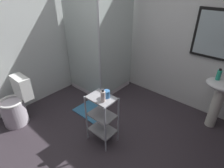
{
  "coord_description": "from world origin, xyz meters",
  "views": [
    {
      "loc": [
        1.22,
        -1.22,
        2.07
      ],
      "look_at": [
        -0.27,
        0.48,
        0.76
      ],
      "focal_mm": 29.46,
      "sensor_mm": 36.0,
      "label": 1
    }
  ],
  "objects_px": {
    "lotion_bottle_white": "(103,96)",
    "toilet": "(16,105)",
    "hand_soap_bottle": "(219,75)",
    "shower_stall": "(100,69)",
    "bath_mat": "(92,112)",
    "rinse_cup": "(107,94)",
    "pedestal_sink": "(220,95)",
    "storage_cart": "(102,116)"
  },
  "relations": [
    {
      "from": "toilet",
      "to": "lotion_bottle_white",
      "type": "bearing_deg",
      "value": 22.13
    },
    {
      "from": "hand_soap_bottle",
      "to": "bath_mat",
      "type": "xyz_separation_m",
      "value": [
        -1.58,
        -1.02,
        -0.88
      ]
    },
    {
      "from": "shower_stall",
      "to": "toilet",
      "type": "distance_m",
      "value": 1.67
    },
    {
      "from": "hand_soap_bottle",
      "to": "lotion_bottle_white",
      "type": "relative_size",
      "value": 0.97
    },
    {
      "from": "hand_soap_bottle",
      "to": "rinse_cup",
      "type": "height_order",
      "value": "hand_soap_bottle"
    },
    {
      "from": "hand_soap_bottle",
      "to": "lotion_bottle_white",
      "type": "height_order",
      "value": "hand_soap_bottle"
    },
    {
      "from": "storage_cart",
      "to": "hand_soap_bottle",
      "type": "distance_m",
      "value": 1.74
    },
    {
      "from": "rinse_cup",
      "to": "shower_stall",
      "type": "bearing_deg",
      "value": 137.98
    },
    {
      "from": "hand_soap_bottle",
      "to": "rinse_cup",
      "type": "bearing_deg",
      "value": -126.17
    },
    {
      "from": "pedestal_sink",
      "to": "lotion_bottle_white",
      "type": "xyz_separation_m",
      "value": [
        -1.01,
        -1.41,
        0.24
      ]
    },
    {
      "from": "hand_soap_bottle",
      "to": "bath_mat",
      "type": "distance_m",
      "value": 2.08
    },
    {
      "from": "shower_stall",
      "to": "bath_mat",
      "type": "bearing_deg",
      "value": -57.17
    },
    {
      "from": "shower_stall",
      "to": "storage_cart",
      "type": "relative_size",
      "value": 2.7
    },
    {
      "from": "shower_stall",
      "to": "rinse_cup",
      "type": "height_order",
      "value": "shower_stall"
    },
    {
      "from": "toilet",
      "to": "bath_mat",
      "type": "xyz_separation_m",
      "value": [
        0.73,
        0.93,
        -0.31
      ]
    },
    {
      "from": "bath_mat",
      "to": "rinse_cup",
      "type": "bearing_deg",
      "value": -23.6
    },
    {
      "from": "toilet",
      "to": "hand_soap_bottle",
      "type": "bearing_deg",
      "value": 40.26
    },
    {
      "from": "lotion_bottle_white",
      "to": "toilet",
      "type": "bearing_deg",
      "value": -157.87
    },
    {
      "from": "toilet",
      "to": "storage_cart",
      "type": "xyz_separation_m",
      "value": [
        1.31,
        0.61,
        0.12
      ]
    },
    {
      "from": "pedestal_sink",
      "to": "bath_mat",
      "type": "relative_size",
      "value": 1.35
    },
    {
      "from": "toilet",
      "to": "lotion_bottle_white",
      "type": "height_order",
      "value": "lotion_bottle_white"
    },
    {
      "from": "pedestal_sink",
      "to": "bath_mat",
      "type": "distance_m",
      "value": 2.05
    },
    {
      "from": "pedestal_sink",
      "to": "toilet",
      "type": "distance_m",
      "value": 3.12
    },
    {
      "from": "toilet",
      "to": "shower_stall",
      "type": "bearing_deg",
      "value": 80.38
    },
    {
      "from": "pedestal_sink",
      "to": "rinse_cup",
      "type": "relative_size",
      "value": 8.05
    },
    {
      "from": "hand_soap_bottle",
      "to": "storage_cart",
      "type": "bearing_deg",
      "value": -126.61
    },
    {
      "from": "lotion_bottle_white",
      "to": "rinse_cup",
      "type": "height_order",
      "value": "lotion_bottle_white"
    },
    {
      "from": "lotion_bottle_white",
      "to": "bath_mat",
      "type": "distance_m",
      "value": 1.11
    },
    {
      "from": "hand_soap_bottle",
      "to": "lotion_bottle_white",
      "type": "xyz_separation_m",
      "value": [
        -0.93,
        -1.39,
        -0.07
      ]
    },
    {
      "from": "storage_cart",
      "to": "lotion_bottle_white",
      "type": "bearing_deg",
      "value": -32.52
    },
    {
      "from": "hand_soap_bottle",
      "to": "bath_mat",
      "type": "relative_size",
      "value": 0.28
    },
    {
      "from": "lotion_bottle_white",
      "to": "rinse_cup",
      "type": "distance_m",
      "value": 0.1
    },
    {
      "from": "shower_stall",
      "to": "toilet",
      "type": "relative_size",
      "value": 2.63
    },
    {
      "from": "storage_cart",
      "to": "toilet",
      "type": "bearing_deg",
      "value": -155.0
    },
    {
      "from": "lotion_bottle_white",
      "to": "bath_mat",
      "type": "xyz_separation_m",
      "value": [
        -0.66,
        0.37,
        -0.81
      ]
    },
    {
      "from": "pedestal_sink",
      "to": "hand_soap_bottle",
      "type": "relative_size",
      "value": 4.75
    },
    {
      "from": "shower_stall",
      "to": "storage_cart",
      "type": "bearing_deg",
      "value": -44.68
    },
    {
      "from": "storage_cart",
      "to": "hand_soap_bottle",
      "type": "bearing_deg",
      "value": 53.39
    },
    {
      "from": "toilet",
      "to": "storage_cart",
      "type": "relative_size",
      "value": 1.03
    },
    {
      "from": "storage_cart",
      "to": "rinse_cup",
      "type": "xyz_separation_m",
      "value": [
        0.05,
        0.05,
        0.35
      ]
    },
    {
      "from": "hand_soap_bottle",
      "to": "rinse_cup",
      "type": "relative_size",
      "value": 1.7
    },
    {
      "from": "toilet",
      "to": "bath_mat",
      "type": "height_order",
      "value": "toilet"
    }
  ]
}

